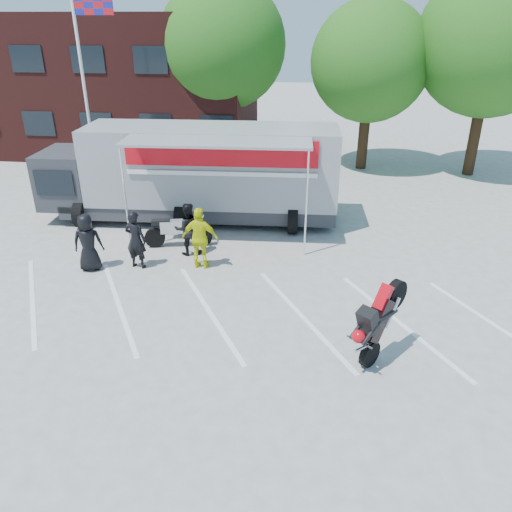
% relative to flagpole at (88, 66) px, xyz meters
% --- Properties ---
extents(ground, '(100.00, 100.00, 0.00)m').
position_rel_flagpole_xyz_m(ground, '(6.24, -10.00, -5.05)').
color(ground, '#ADADA7').
rests_on(ground, ground).
extents(parking_bay_lines, '(18.09, 13.33, 0.01)m').
position_rel_flagpole_xyz_m(parking_bay_lines, '(6.24, -9.00, -5.05)').
color(parking_bay_lines, white).
rests_on(parking_bay_lines, ground).
extents(office_building, '(18.00, 8.00, 7.00)m').
position_rel_flagpole_xyz_m(office_building, '(-3.76, 8.00, -1.55)').
color(office_building, '#471917').
rests_on(office_building, ground).
extents(flagpole, '(1.61, 0.12, 8.00)m').
position_rel_flagpole_xyz_m(flagpole, '(0.00, 0.00, 0.00)').
color(flagpole, white).
rests_on(flagpole, ground).
extents(tree_left, '(6.12, 6.12, 8.64)m').
position_rel_flagpole_xyz_m(tree_left, '(4.24, 6.00, 0.51)').
color(tree_left, '#382314').
rests_on(tree_left, ground).
extents(tree_mid, '(5.44, 5.44, 7.68)m').
position_rel_flagpole_xyz_m(tree_mid, '(11.24, 5.00, -0.11)').
color(tree_mid, '#382314').
rests_on(tree_mid, ground).
extents(tree_right, '(6.46, 6.46, 9.12)m').
position_rel_flagpole_xyz_m(tree_right, '(16.24, 4.50, 0.82)').
color(tree_right, '#382314').
rests_on(tree_right, ground).
extents(transporter_truck, '(10.92, 5.60, 3.41)m').
position_rel_flagpole_xyz_m(transporter_truck, '(4.87, -2.78, -5.05)').
color(transporter_truck, gray).
rests_on(transporter_truck, ground).
extents(parked_motorcycle, '(2.34, 1.19, 1.17)m').
position_rel_flagpole_xyz_m(parked_motorcycle, '(4.68, -5.22, -5.05)').
color(parked_motorcycle, silver).
rests_on(parked_motorcycle, ground).
extents(stunt_bike_rider, '(1.69, 1.83, 2.00)m').
position_rel_flagpole_xyz_m(stunt_bike_rider, '(10.74, -10.26, -5.05)').
color(stunt_bike_rider, black).
rests_on(stunt_bike_rider, ground).
extents(spectator_leather_a, '(0.95, 0.72, 1.74)m').
position_rel_flagpole_xyz_m(spectator_leather_a, '(2.51, -7.13, -4.18)').
color(spectator_leather_a, black).
rests_on(spectator_leather_a, ground).
extents(spectator_leather_b, '(0.72, 0.54, 1.78)m').
position_rel_flagpole_xyz_m(spectator_leather_b, '(3.84, -6.82, -4.16)').
color(spectator_leather_b, black).
rests_on(spectator_leather_b, ground).
extents(spectator_leather_c, '(0.99, 0.88, 1.69)m').
position_rel_flagpole_xyz_m(spectator_leather_c, '(5.14, -5.73, -4.21)').
color(spectator_leather_c, black).
rests_on(spectator_leather_c, ground).
extents(spectator_hivis, '(1.13, 0.53, 1.88)m').
position_rel_flagpole_xyz_m(spectator_hivis, '(5.74, -6.61, -4.11)').
color(spectator_hivis, '#E0E80C').
rests_on(spectator_hivis, ground).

